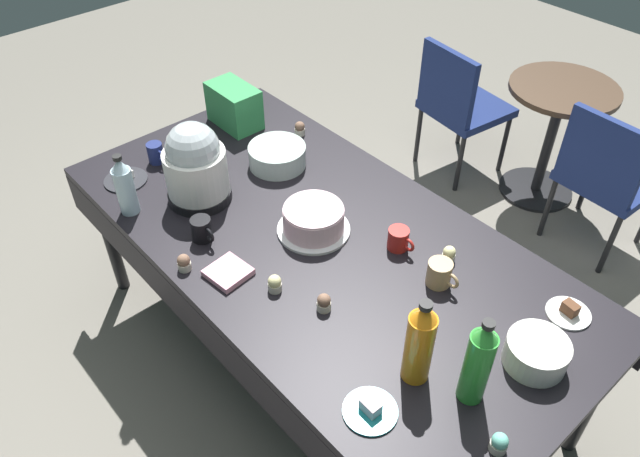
% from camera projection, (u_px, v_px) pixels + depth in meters
% --- Properties ---
extents(ground, '(9.00, 9.00, 0.00)m').
position_uv_depth(ground, '(320.00, 356.00, 2.89)').
color(ground, slate).
extents(potluck_table, '(2.20, 1.10, 0.75)m').
position_uv_depth(potluck_table, '(320.00, 250.00, 2.43)').
color(potluck_table, black).
rests_on(potluck_table, ground).
extents(frosted_layer_cake, '(0.29, 0.29, 0.11)m').
position_uv_depth(frosted_layer_cake, '(314.00, 220.00, 2.39)').
color(frosted_layer_cake, silver).
rests_on(frosted_layer_cake, potluck_table).
extents(slow_cooker, '(0.26, 0.26, 0.36)m').
position_uv_depth(slow_cooker, '(195.00, 165.00, 2.47)').
color(slow_cooker, black).
rests_on(slow_cooker, potluck_table).
extents(glass_salad_bowl, '(0.26, 0.26, 0.09)m').
position_uv_depth(glass_salad_bowl, '(277.00, 156.00, 2.72)').
color(glass_salad_bowl, '#B2C6BC').
rests_on(glass_salad_bowl, potluck_table).
extents(ceramic_snack_bowl, '(0.20, 0.20, 0.10)m').
position_uv_depth(ceramic_snack_bowl, '(536.00, 353.00, 1.92)').
color(ceramic_snack_bowl, silver).
rests_on(ceramic_snack_bowl, potluck_table).
extents(dessert_plate_charcoal, '(0.19, 0.19, 0.04)m').
position_uv_depth(dessert_plate_charcoal, '(126.00, 179.00, 2.66)').
color(dessert_plate_charcoal, '#2D2D33').
rests_on(dessert_plate_charcoal, potluck_table).
extents(dessert_plate_white, '(0.15, 0.15, 0.05)m').
position_uv_depth(dessert_plate_white, '(569.00, 312.00, 2.09)').
color(dessert_plate_white, white).
rests_on(dessert_plate_white, potluck_table).
extents(dessert_plate_teal, '(0.17, 0.17, 0.05)m').
position_uv_depth(dessert_plate_teal, '(370.00, 410.00, 1.81)').
color(dessert_plate_teal, teal).
rests_on(dessert_plate_teal, potluck_table).
extents(cupcake_vanilla, '(0.05, 0.05, 0.07)m').
position_uv_depth(cupcake_vanilla, '(184.00, 263.00, 2.24)').
color(cupcake_vanilla, beige).
rests_on(cupcake_vanilla, potluck_table).
extents(cupcake_lemon, '(0.05, 0.05, 0.07)m').
position_uv_depth(cupcake_lemon, '(275.00, 284.00, 2.16)').
color(cupcake_lemon, beige).
rests_on(cupcake_lemon, potluck_table).
extents(cupcake_rose, '(0.05, 0.05, 0.07)m').
position_uv_depth(cupcake_rose, '(324.00, 303.00, 2.10)').
color(cupcake_rose, beige).
rests_on(cupcake_rose, potluck_table).
extents(cupcake_cocoa, '(0.05, 0.05, 0.07)m').
position_uv_depth(cupcake_cocoa, '(499.00, 443.00, 1.71)').
color(cupcake_cocoa, beige).
rests_on(cupcake_cocoa, potluck_table).
extents(cupcake_mint, '(0.05, 0.05, 0.07)m').
position_uv_depth(cupcake_mint, '(449.00, 254.00, 2.28)').
color(cupcake_mint, beige).
rests_on(cupcake_mint, potluck_table).
extents(cupcake_berry, '(0.05, 0.05, 0.07)m').
position_uv_depth(cupcake_berry, '(300.00, 129.00, 2.92)').
color(cupcake_berry, beige).
rests_on(cupcake_berry, potluck_table).
extents(soda_bottle_water, '(0.08, 0.08, 0.27)m').
position_uv_depth(soda_bottle_water, '(125.00, 186.00, 2.43)').
color(soda_bottle_water, silver).
rests_on(soda_bottle_water, potluck_table).
extents(soda_bottle_lime_soda, '(0.08, 0.08, 0.34)m').
position_uv_depth(soda_bottle_lime_soda, '(478.00, 363.00, 1.76)').
color(soda_bottle_lime_soda, green).
rests_on(soda_bottle_lime_soda, potluck_table).
extents(soda_bottle_orange_juice, '(0.09, 0.09, 0.33)m').
position_uv_depth(soda_bottle_orange_juice, '(419.00, 343.00, 1.82)').
color(soda_bottle_orange_juice, orange).
rests_on(soda_bottle_orange_juice, potluck_table).
extents(coffee_mug_navy, '(0.11, 0.07, 0.09)m').
position_uv_depth(coffee_mug_navy, '(156.00, 153.00, 2.74)').
color(coffee_mug_navy, navy).
rests_on(coffee_mug_navy, potluck_table).
extents(coffee_mug_black, '(0.12, 0.08, 0.10)m').
position_uv_depth(coffee_mug_black, '(202.00, 230.00, 2.35)').
color(coffee_mug_black, black).
rests_on(coffee_mug_black, potluck_table).
extents(coffee_mug_tan, '(0.13, 0.09, 0.10)m').
position_uv_depth(coffee_mug_tan, '(440.00, 274.00, 2.18)').
color(coffee_mug_tan, tan).
rests_on(coffee_mug_tan, potluck_table).
extents(coffee_mug_red, '(0.12, 0.08, 0.09)m').
position_uv_depth(coffee_mug_red, '(399.00, 239.00, 2.32)').
color(coffee_mug_red, '#B2231E').
rests_on(coffee_mug_red, potluck_table).
extents(soda_carton, '(0.26, 0.16, 0.20)m').
position_uv_depth(soda_carton, '(234.00, 106.00, 2.94)').
color(soda_carton, '#338C4C').
rests_on(soda_carton, potluck_table).
extents(paper_napkin_stack, '(0.15, 0.15, 0.02)m').
position_uv_depth(paper_napkin_stack, '(228.00, 272.00, 2.23)').
color(paper_napkin_stack, pink).
rests_on(paper_napkin_stack, potluck_table).
extents(maroon_chair_left, '(0.50, 0.50, 0.85)m').
position_uv_depth(maroon_chair_left, '(459.00, 102.00, 3.67)').
color(maroon_chair_left, navy).
rests_on(maroon_chair_left, ground).
extents(maroon_chair_right, '(0.46, 0.46, 0.85)m').
position_uv_depth(maroon_chair_right, '(607.00, 173.00, 3.14)').
color(maroon_chair_right, navy).
rests_on(maroon_chair_right, ground).
extents(round_cafe_table, '(0.60, 0.60, 0.72)m').
position_uv_depth(round_cafe_table, '(555.00, 122.00, 3.50)').
color(round_cafe_table, '#473323').
rests_on(round_cafe_table, ground).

